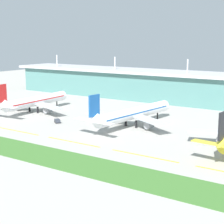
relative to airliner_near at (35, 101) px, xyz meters
The scene contains 9 objects.
ground_plane 70.86m from the airliner_near, 25.70° to the right, with size 600.00×600.00×0.00m, color #A8A59E.
terminal_building 101.23m from the airliner_near, 51.06° to the left, with size 288.00×34.00×29.52m.
airliner_near is the anchor object (origin of this frame).
airliner_middle 66.50m from the airliner_near, ahead, with size 48.54×65.23×18.90m.
taxiway_stripe_mid_west 46.85m from the airliner_near, 55.06° to the right, with size 28.00×0.70×0.04m, color yellow.
taxiway_stripe_centre 71.82m from the airliner_near, 32.13° to the right, with size 28.00×0.70×0.04m, color yellow.
taxiway_stripe_mid_east 102.15m from the airliner_near, 21.91° to the right, with size 28.00×0.70×0.04m, color yellow.
grass_verge 86.50m from the airliner_near, 42.52° to the right, with size 300.00×18.00×0.10m, color #3D702D.
pushback_tug 34.12m from the airliner_near, 25.39° to the right, with size 4.97×4.54×1.85m.
Camera 1 is at (96.04, -124.62, 42.66)m, focal length 60.57 mm.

